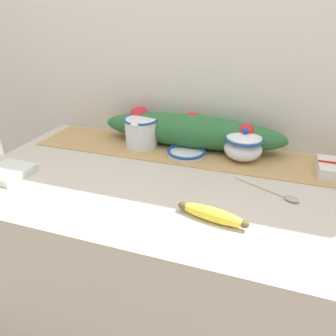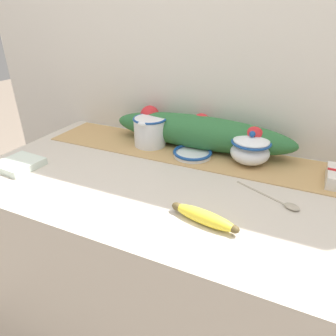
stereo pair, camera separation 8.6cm
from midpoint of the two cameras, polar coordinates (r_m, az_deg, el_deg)
name	(u,v)px [view 2 (the right image)]	position (r m, az deg, el deg)	size (l,w,h in m)	color
countertop	(170,284)	(1.20, 2.54, -21.31)	(1.22, 0.65, 0.91)	beige
back_wall	(211,63)	(1.13, 10.42, 19.12)	(2.02, 0.04, 2.40)	silver
table_runner	(193,153)	(1.08, 7.13, 2.81)	(1.13, 0.23, 0.00)	tan
cream_pitcher	(150,130)	(1.12, -1.22, 7.12)	(0.12, 0.14, 0.11)	white
sugar_bowl	(250,149)	(1.03, 17.76, 3.38)	(0.13, 0.13, 0.11)	white
small_dish	(192,153)	(1.05, 7.04, 2.75)	(0.14, 0.14, 0.02)	white
banana	(204,217)	(0.73, 10.27, -9.30)	(0.18, 0.06, 0.03)	yellow
spoon	(287,205)	(0.86, 24.46, -6.45)	(0.18, 0.10, 0.01)	#A89E89
napkin_stack	(19,164)	(1.07, -24.47, 0.62)	(0.12, 0.12, 0.02)	silver
poinsettia_garland	(198,131)	(1.10, 8.00, 6.89)	(0.68, 0.13, 0.13)	#2D6B38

